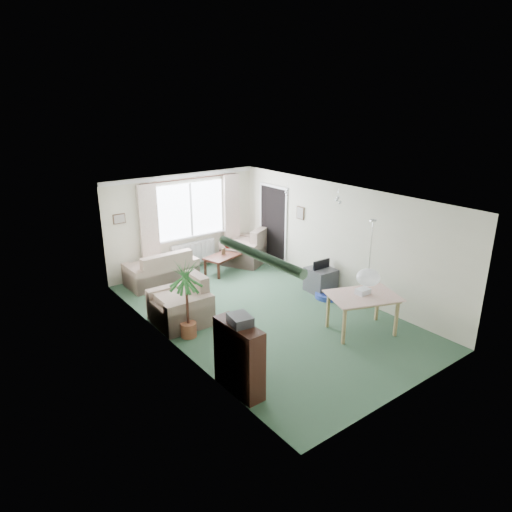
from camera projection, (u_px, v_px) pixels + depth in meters
ground at (265, 314)px, 9.11m from camera, size 6.50×6.50×0.00m
window at (190, 210)px, 11.16m from camera, size 1.80×0.03×1.30m
curtain_rod at (191, 179)px, 10.85m from camera, size 2.60×0.03×0.03m
curtain_left at (149, 227)px, 10.51m from camera, size 0.45×0.08×2.00m
curtain_right at (232, 213)px, 11.82m from camera, size 0.45×0.08×2.00m
radiator at (193, 253)px, 11.49m from camera, size 1.20×0.10×0.55m
doorway at (273, 227)px, 11.57m from camera, size 0.03×0.95×2.00m
pendant_lamp at (368, 277)px, 7.00m from camera, size 0.36×0.36×0.36m
tinsel_garland at (259, 255)px, 5.53m from camera, size 1.60×1.60×0.12m
bauble_cluster_a at (287, 190)px, 9.80m from camera, size 0.20×0.20×0.20m
bauble_cluster_b at (338, 197)px, 9.06m from camera, size 0.20×0.20×0.20m
wall_picture_back at (119, 219)px, 10.12m from camera, size 0.28×0.03×0.22m
wall_picture_right at (300, 213)px, 10.63m from camera, size 0.03×0.24×0.30m
sofa at (161, 267)px, 10.54m from camera, size 1.59×0.86×0.79m
armchair_corner at (245, 245)px, 11.85m from camera, size 1.37×1.35×0.93m
armchair_left at (180, 301)px, 8.64m from camera, size 1.00×1.05×0.91m
coffee_table at (224, 264)px, 11.26m from camera, size 1.07×0.77×0.43m
photo_frame at (223, 251)px, 11.22m from camera, size 0.12×0.04×0.16m
bookshelf at (239, 358)px, 6.58m from camera, size 0.32×0.89×1.08m
hifi_box at (240, 320)px, 6.38m from camera, size 0.33×0.39×0.14m
houseplant at (187, 300)px, 8.03m from camera, size 0.68×0.68×1.44m
dining_table at (362, 314)px, 8.33m from camera, size 1.33×1.11×0.71m
gift_box at (363, 292)px, 8.25m from camera, size 0.25×0.18×0.12m
tv_cube at (321, 280)px, 10.11m from camera, size 0.56×0.62×0.54m
pet_bed at (327, 295)px, 9.84m from camera, size 0.63×0.63×0.10m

